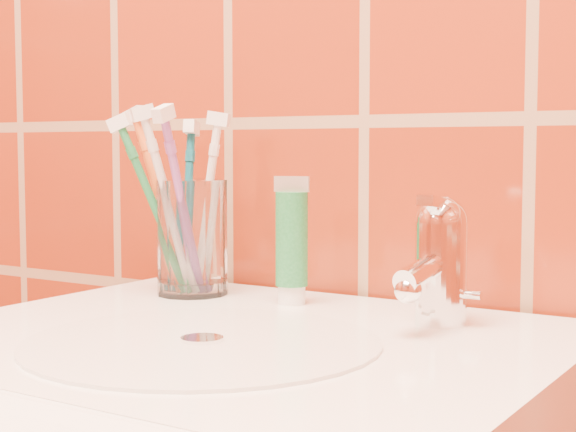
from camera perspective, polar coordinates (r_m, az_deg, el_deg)
The scene contains 9 objects.
glass_tumbler at distance 0.98m, azimuth -6.24°, elevation -1.38°, with size 0.08×0.08×0.13m, color white.
toothpaste_tube at distance 0.92m, azimuth 0.24°, elevation -1.86°, with size 0.04×0.03×0.13m.
faucet at distance 0.82m, azimuth 9.75°, elevation -2.58°, with size 0.05×0.11×0.12m.
toothbrush_0 at distance 0.99m, azimuth -5.29°, elevation 0.77°, with size 0.05×0.03×0.21m, color white, non-canonical shape.
toothbrush_1 at distance 0.99m, azimuth -8.25°, elevation 0.92°, with size 0.10×0.02×0.21m, color orange, non-canonical shape.
toothbrush_2 at distance 0.96m, azimuth -7.70°, elevation 0.83°, with size 0.06×0.07×0.21m, color silver, non-canonical shape.
toothbrush_3 at distance 0.95m, azimuth -6.85°, elevation 0.73°, with size 0.03×0.09×0.21m, color #814491, non-canonical shape.
toothbrush_4 at distance 1.00m, azimuth -6.52°, elevation 0.56°, with size 0.04×0.06×0.20m, color #0D5A70, non-canonical shape.
toothbrush_5 at distance 0.98m, azimuth -8.63°, elevation 0.60°, with size 0.10×0.05×0.20m, color #1F7741, non-canonical shape.
Camera 1 is at (0.45, 0.34, 1.01)m, focal length 55.00 mm.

